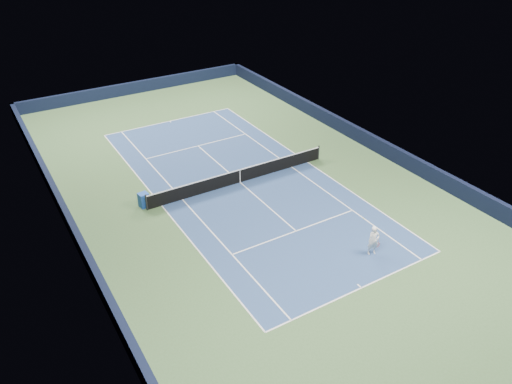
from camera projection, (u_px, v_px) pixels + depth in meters
ground at (240, 182)px, 32.75m from camera, size 40.00×40.00×0.00m
wall_far at (136, 87)px, 46.98m from camera, size 22.00×0.35×1.10m
wall_right at (366, 139)px, 37.25m from camera, size 0.35×40.00×1.10m
wall_left at (70, 224)px, 27.67m from camera, size 0.35×40.00×1.10m
court_surface at (240, 182)px, 32.75m from camera, size 10.97×23.77×0.01m
baseline_far at (170, 121)px, 41.45m from camera, size 10.97×0.08×0.00m
baseline_near at (362, 288)px, 24.04m from camera, size 10.97×0.08×0.00m
sideline_doubles_right at (308, 162)px, 35.17m from camera, size 0.08×23.77×0.00m
sideline_doubles_left at (162, 206)px, 30.32m from camera, size 0.08×23.77×0.00m
sideline_singles_right at (292, 167)px, 34.56m from camera, size 0.08×23.77×0.00m
sideline_singles_left at (182, 199)px, 30.92m from camera, size 0.08×23.77×0.00m
service_line_far at (198, 146)px, 37.43m from camera, size 8.23×0.08×0.00m
service_line_near at (296, 231)px, 28.06m from camera, size 8.23×0.08×0.00m
center_service_line at (240, 182)px, 32.74m from camera, size 0.08×12.80×0.00m
center_mark_far at (170, 122)px, 41.34m from camera, size 0.08×0.30×0.00m
center_mark_near at (359, 286)px, 24.15m from camera, size 0.08×0.30×0.00m
tennis_net at (240, 176)px, 32.49m from camera, size 12.90×0.10×1.07m
sponsor_cube at (144, 200)px, 30.02m from camera, size 0.64×0.59×0.92m
tennis_player at (374, 241)px, 25.90m from camera, size 0.82×1.32×1.68m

